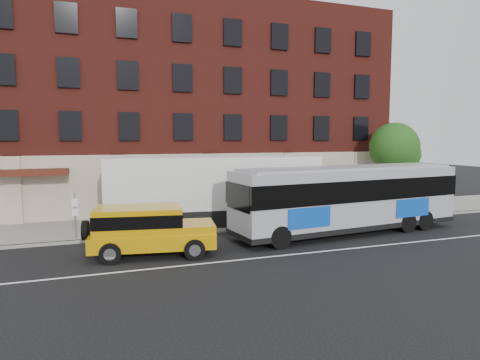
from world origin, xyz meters
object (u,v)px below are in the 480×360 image
object	(u,v)px
sign_pole	(75,214)
yellow_suv	(147,228)
city_bus	(349,197)
shipping_container	(215,192)
street_tree	(395,149)

from	to	relation	value
sign_pole	yellow_suv	distance (m)	4.69
sign_pole	city_bus	bearing A→B (deg)	-11.17
sign_pole	shipping_container	xyz separation A→B (m)	(7.63, 1.43, 0.59)
sign_pole	shipping_container	distance (m)	7.79
street_tree	shipping_container	world-z (taller)	street_tree
shipping_container	sign_pole	bearing A→B (deg)	-169.38
sign_pole	yellow_suv	bearing A→B (deg)	-49.52
street_tree	city_bus	distance (m)	10.36
street_tree	city_bus	size ratio (longest dim) A/B	0.46
sign_pole	shipping_container	bearing A→B (deg)	10.62
sign_pole	yellow_suv	world-z (taller)	sign_pole
sign_pole	city_bus	size ratio (longest dim) A/B	0.18
sign_pole	city_bus	distance (m)	14.30
street_tree	shipping_container	bearing A→B (deg)	-172.46
city_bus	yellow_suv	world-z (taller)	city_bus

